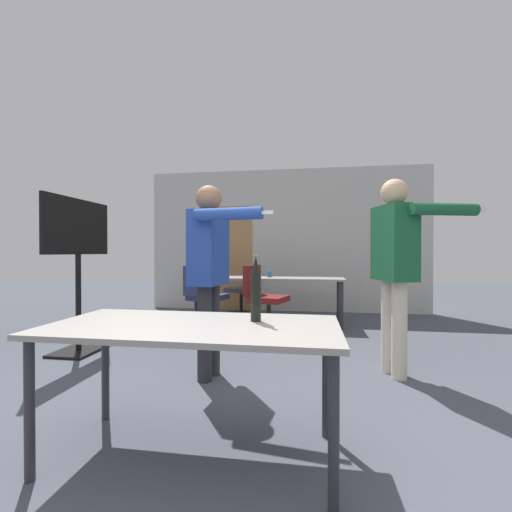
% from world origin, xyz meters
% --- Properties ---
extents(ground_plane, '(24.00, 24.00, 0.00)m').
position_xyz_m(ground_plane, '(0.00, 0.00, 0.00)').
color(ground_plane, '#474C56').
extents(back_wall, '(5.39, 0.12, 2.75)m').
position_xyz_m(back_wall, '(-0.03, 5.18, 1.36)').
color(back_wall, beige).
rests_on(back_wall, ground_plane).
extents(conference_table_near, '(1.60, 0.77, 0.74)m').
position_xyz_m(conference_table_near, '(-0.18, 0.32, 0.67)').
color(conference_table_near, gray).
rests_on(conference_table_near, ground_plane).
extents(conference_table_far, '(2.35, 0.71, 0.74)m').
position_xyz_m(conference_table_far, '(-0.18, 3.92, 0.68)').
color(conference_table_far, gray).
rests_on(conference_table_far, ground_plane).
extents(tv_screen, '(0.44, 1.09, 1.75)m').
position_xyz_m(tv_screen, '(-2.15, 2.03, 1.10)').
color(tv_screen, black).
rests_on(tv_screen, ground_plane).
extents(person_left_plaid, '(0.93, 0.63, 1.82)m').
position_xyz_m(person_left_plaid, '(1.25, 1.82, 1.10)').
color(person_left_plaid, beige).
rests_on(person_left_plaid, ground_plane).
extents(person_right_polo, '(0.77, 0.70, 1.75)m').
position_xyz_m(person_right_polo, '(-0.43, 1.49, 1.06)').
color(person_right_polo, '#28282D').
rests_on(person_right_polo, ground_plane).
extents(office_chair_mid_tucked, '(0.63, 0.58, 0.95)m').
position_xyz_m(office_chair_mid_tucked, '(-0.17, 3.21, 0.45)').
color(office_chair_mid_tucked, black).
rests_on(office_chair_mid_tucked, ground_plane).
extents(office_chair_near_pushed, '(0.66, 0.63, 0.91)m').
position_xyz_m(office_chair_near_pushed, '(-0.70, 4.60, 0.42)').
color(office_chair_near_pushed, black).
rests_on(office_chair_near_pushed, ground_plane).
extents(office_chair_far_left, '(0.60, 0.64, 0.95)m').
position_xyz_m(office_chair_far_left, '(-1.02, 3.23, 0.45)').
color(office_chair_far_left, black).
rests_on(office_chair_far_left, ground_plane).
extents(beer_bottle, '(0.06, 0.06, 0.39)m').
position_xyz_m(beer_bottle, '(0.15, 0.45, 0.92)').
color(beer_bottle, black).
rests_on(beer_bottle, conference_table_near).
extents(drink_cup, '(0.07, 0.07, 0.10)m').
position_xyz_m(drink_cup, '(-0.17, 3.94, 0.79)').
color(drink_cup, '#2866A3').
rests_on(drink_cup, conference_table_far).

